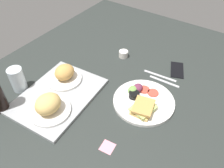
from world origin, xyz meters
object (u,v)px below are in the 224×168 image
Objects in this scene: cell_phone at (177,70)px; plate_with_salad at (143,101)px; serving_tray at (58,96)px; knife at (160,76)px; espresso_cup at (123,54)px; sticky_note at (107,147)px; drinking_glass at (18,79)px; bread_plate_far at (64,75)px; bread_plate_near at (49,106)px; fork at (164,81)px.

plate_with_salad is at bearing 150.17° from cell_phone.
knife is (44.17, -35.98, -0.55)cm from serving_tray.
sticky_note is at bearing -153.68° from espresso_cup.
serving_tray is 68.83cm from cell_phone.
bread_plate_far is at bearing -42.61° from drinking_glass.
cell_phone is (61.41, -62.65, -6.15)cm from drinking_glass.
bread_plate_near is at bearing -154.60° from bread_plate_far.
espresso_cup is at bearing -3.83° from bread_plate_near.
espresso_cup is at bearing -15.15° from fork.
plate_with_salad is 30.04cm from sticky_note.
bread_plate_near is 62.31cm from fork.
plate_with_salad is 1.60× the size of knife.
serving_tray is at bearing 169.44° from espresso_cup.
espresso_cup is at bearing 78.46° from cell_phone.
bread_plate_near reaches higher than cell_phone.
bread_plate_far is 1.32× the size of cell_phone.
knife is at bearing -50.40° from bread_plate_far.
bread_plate_near is 1.03× the size of knife.
knife is at bearing -48.00° from drinking_glass.
bread_plate_far is 46.99cm from sticky_note.
drinking_glass is (-6.85, 20.68, 5.75)cm from serving_tray.
drinking_glass is at bearing 137.39° from bread_plate_far.
bread_plate_far is at bearing 110.86° from cell_phone.
bread_plate_far is at bearing 160.01° from espresso_cup.
knife is (-4.02, -26.99, -1.75)cm from espresso_cup.
espresso_cup reaches higher than knife.
sticky_note is at bearing 87.05° from knife.
cell_phone is at bearing -3.98° from sticky_note.
serving_tray is 2.36× the size of bread_plate_far.
bread_plate_far is 54.43cm from fork.
sticky_note is (0.68, -32.43, -5.67)cm from bread_plate_near.
sticky_note is at bearing 179.88° from plate_with_salad.
espresso_cup is at bearing -13.06° from knife.
drinking_glass reaches higher than bread_plate_far.
bread_plate_far reaches higher than cell_phone.
serving_tray is at bearing -71.69° from drinking_glass.
bread_plate_far reaches higher than knife.
bread_plate_near is (-10.16, -5.08, 4.93)cm from serving_tray.
plate_with_salad is at bearing 89.27° from knife.
fork is at bearing -102.76° from espresso_cup.
cell_phone is 64.19cm from sticky_note.
drinking_glass is 58.61cm from sticky_note.
sticky_note is at bearing -88.80° from bread_plate_near.
drinking_glass is at bearing 87.41° from sticky_note.
cell_phone is at bearing -45.57° from drinking_glass.
bread_plate_far is 53.05cm from knife.
bread_plate_far is 3.40× the size of sticky_note.
bread_plate_far reaches higher than fork.
sticky_note is at bearing 153.54° from cell_phone.
drinking_glass is at bearing 108.31° from serving_tray.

